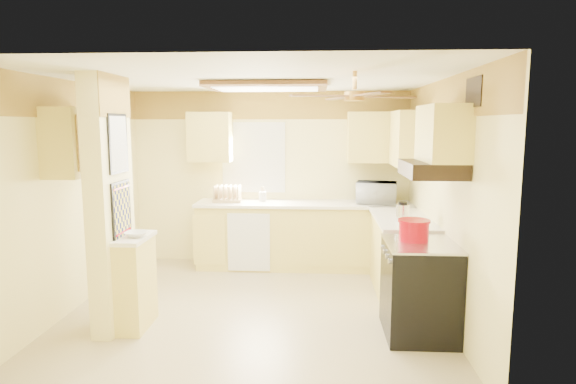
# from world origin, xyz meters

# --- Properties ---
(floor) EXTENTS (4.00, 4.00, 0.00)m
(floor) POSITION_xyz_m (0.00, 0.00, 0.00)
(floor) COLOR tan
(floor) RESTS_ON ground
(ceiling) EXTENTS (4.00, 4.00, 0.00)m
(ceiling) POSITION_xyz_m (0.00, 0.00, 2.50)
(ceiling) COLOR white
(ceiling) RESTS_ON wall_back
(wall_back) EXTENTS (4.00, 0.00, 4.00)m
(wall_back) POSITION_xyz_m (0.00, 1.90, 1.25)
(wall_back) COLOR #FBEC99
(wall_back) RESTS_ON floor
(wall_front) EXTENTS (4.00, 0.00, 4.00)m
(wall_front) POSITION_xyz_m (0.00, -1.90, 1.25)
(wall_front) COLOR #FBEC99
(wall_front) RESTS_ON floor
(wall_left) EXTENTS (0.00, 3.80, 3.80)m
(wall_left) POSITION_xyz_m (-2.00, 0.00, 1.25)
(wall_left) COLOR #FBEC99
(wall_left) RESTS_ON floor
(wall_right) EXTENTS (0.00, 3.80, 3.80)m
(wall_right) POSITION_xyz_m (2.00, 0.00, 1.25)
(wall_right) COLOR #FBEC99
(wall_right) RESTS_ON floor
(wallpaper_border) EXTENTS (4.00, 0.02, 0.40)m
(wallpaper_border) POSITION_xyz_m (0.00, 1.88, 2.30)
(wallpaper_border) COLOR gold
(wallpaper_border) RESTS_ON wall_back
(partition_column) EXTENTS (0.20, 0.70, 2.50)m
(partition_column) POSITION_xyz_m (-1.35, -0.55, 1.25)
(partition_column) COLOR #FBEC99
(partition_column) RESTS_ON floor
(partition_ledge) EXTENTS (0.25, 0.55, 0.90)m
(partition_ledge) POSITION_xyz_m (-1.13, -0.55, 0.45)
(partition_ledge) COLOR #FFE871
(partition_ledge) RESTS_ON floor
(ledge_top) EXTENTS (0.28, 0.58, 0.04)m
(ledge_top) POSITION_xyz_m (-1.13, -0.55, 0.92)
(ledge_top) COLOR white
(ledge_top) RESTS_ON partition_ledge
(lower_cabinets_back) EXTENTS (3.00, 0.60, 0.90)m
(lower_cabinets_back) POSITION_xyz_m (0.50, 1.60, 0.45)
(lower_cabinets_back) COLOR #FFE871
(lower_cabinets_back) RESTS_ON floor
(lower_cabinets_right) EXTENTS (0.60, 1.40, 0.90)m
(lower_cabinets_right) POSITION_xyz_m (1.70, 0.60, 0.45)
(lower_cabinets_right) COLOR #FFE871
(lower_cabinets_right) RESTS_ON floor
(countertop_back) EXTENTS (3.04, 0.64, 0.04)m
(countertop_back) POSITION_xyz_m (0.50, 1.59, 0.92)
(countertop_back) COLOR white
(countertop_back) RESTS_ON lower_cabinets_back
(countertop_right) EXTENTS (0.64, 1.44, 0.04)m
(countertop_right) POSITION_xyz_m (1.69, 0.60, 0.92)
(countertop_right) COLOR white
(countertop_right) RESTS_ON lower_cabinets_right
(dishwasher_panel) EXTENTS (0.58, 0.02, 0.80)m
(dishwasher_panel) POSITION_xyz_m (-0.25, 1.29, 0.43)
(dishwasher_panel) COLOR white
(dishwasher_panel) RESTS_ON lower_cabinets_back
(window) EXTENTS (0.92, 0.02, 1.02)m
(window) POSITION_xyz_m (-0.25, 1.89, 1.55)
(window) COLOR white
(window) RESTS_ON wall_back
(upper_cab_back_left) EXTENTS (0.60, 0.35, 0.70)m
(upper_cab_back_left) POSITION_xyz_m (-0.85, 1.72, 1.85)
(upper_cab_back_left) COLOR #FFE871
(upper_cab_back_left) RESTS_ON wall_back
(upper_cab_back_right) EXTENTS (0.90, 0.35, 0.70)m
(upper_cab_back_right) POSITION_xyz_m (1.55, 1.72, 1.85)
(upper_cab_back_right) COLOR #FFE871
(upper_cab_back_right) RESTS_ON wall_back
(upper_cab_right) EXTENTS (0.35, 1.00, 0.70)m
(upper_cab_right) POSITION_xyz_m (1.82, 1.25, 1.85)
(upper_cab_right) COLOR #FFE871
(upper_cab_right) RESTS_ON wall_right
(upper_cab_left_wall) EXTENTS (0.35, 0.75, 0.70)m
(upper_cab_left_wall) POSITION_xyz_m (-1.82, -0.25, 1.85)
(upper_cab_left_wall) COLOR #FFE871
(upper_cab_left_wall) RESTS_ON wall_left
(upper_cab_over_stove) EXTENTS (0.35, 0.76, 0.52)m
(upper_cab_over_stove) POSITION_xyz_m (1.82, -0.55, 1.95)
(upper_cab_over_stove) COLOR #FFE871
(upper_cab_over_stove) RESTS_ON wall_right
(stove) EXTENTS (0.68, 0.77, 0.92)m
(stove) POSITION_xyz_m (1.67, -0.55, 0.46)
(stove) COLOR black
(stove) RESTS_ON floor
(range_hood) EXTENTS (0.50, 0.76, 0.14)m
(range_hood) POSITION_xyz_m (1.74, -0.55, 1.62)
(range_hood) COLOR black
(range_hood) RESTS_ON upper_cab_over_stove
(poster_menu) EXTENTS (0.02, 0.42, 0.57)m
(poster_menu) POSITION_xyz_m (-1.24, -0.55, 1.85)
(poster_menu) COLOR black
(poster_menu) RESTS_ON partition_column
(poster_nashville) EXTENTS (0.02, 0.42, 0.57)m
(poster_nashville) POSITION_xyz_m (-1.24, -0.55, 1.20)
(poster_nashville) COLOR black
(poster_nashville) RESTS_ON partition_column
(ceiling_light_panel) EXTENTS (1.35, 0.95, 0.06)m
(ceiling_light_panel) POSITION_xyz_m (0.10, 0.50, 2.46)
(ceiling_light_panel) COLOR brown
(ceiling_light_panel) RESTS_ON ceiling
(ceiling_fan) EXTENTS (1.15, 1.15, 0.26)m
(ceiling_fan) POSITION_xyz_m (1.00, -0.70, 2.29)
(ceiling_fan) COLOR gold
(ceiling_fan) RESTS_ON ceiling
(vent_grate) EXTENTS (0.02, 0.40, 0.25)m
(vent_grate) POSITION_xyz_m (1.98, -0.90, 2.30)
(vent_grate) COLOR black
(vent_grate) RESTS_ON wall_right
(microwave) EXTENTS (0.60, 0.45, 0.30)m
(microwave) POSITION_xyz_m (1.50, 1.58, 1.09)
(microwave) COLOR white
(microwave) RESTS_ON countertop_back
(bowl) EXTENTS (0.22, 0.22, 0.05)m
(bowl) POSITION_xyz_m (-1.09, -0.58, 0.97)
(bowl) COLOR white
(bowl) RESTS_ON ledge_top
(dutch_oven) EXTENTS (0.31, 0.31, 0.21)m
(dutch_oven) POSITION_xyz_m (1.62, -0.46, 1.02)
(dutch_oven) COLOR #A80312
(dutch_oven) RESTS_ON stove
(kettle) EXTENTS (0.15, 0.15, 0.22)m
(kettle) POSITION_xyz_m (1.65, 0.34, 1.04)
(kettle) COLOR silver
(kettle) RESTS_ON countertop_right
(dish_rack) EXTENTS (0.42, 0.33, 0.23)m
(dish_rack) POSITION_xyz_m (-0.60, 1.61, 1.02)
(dish_rack) COLOR tan
(dish_rack) RESTS_ON countertop_back
(utensil_crock) EXTENTS (0.10, 0.10, 0.21)m
(utensil_crock) POSITION_xyz_m (-0.10, 1.68, 1.01)
(utensil_crock) COLOR white
(utensil_crock) RESTS_ON countertop_back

